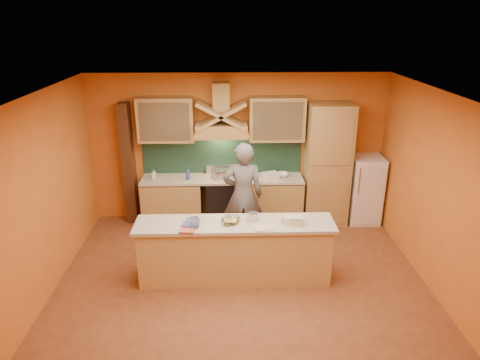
{
  "coord_description": "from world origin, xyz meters",
  "views": [
    {
      "loc": [
        -0.18,
        -5.24,
        3.76
      ],
      "look_at": [
        -0.01,
        0.9,
        1.37
      ],
      "focal_mm": 32.0,
      "sensor_mm": 36.0,
      "label": 1
    }
  ],
  "objects_px": {
    "mixing_bowl": "(231,220)",
    "stove": "(223,201)",
    "person": "(243,195)",
    "kitchen_scale": "(253,217)",
    "fridge": "(364,189)"
  },
  "relations": [
    {
      "from": "mixing_bowl",
      "to": "stove",
      "type": "bearing_deg",
      "value": 94.25
    },
    {
      "from": "stove",
      "to": "person",
      "type": "distance_m",
      "value": 1.02
    },
    {
      "from": "stove",
      "to": "kitchen_scale",
      "type": "xyz_separation_m",
      "value": [
        0.46,
        -1.84,
        0.55
      ]
    },
    {
      "from": "person",
      "to": "kitchen_scale",
      "type": "height_order",
      "value": "person"
    },
    {
      "from": "fridge",
      "to": "kitchen_scale",
      "type": "bearing_deg",
      "value": -140.54
    },
    {
      "from": "fridge",
      "to": "person",
      "type": "bearing_deg",
      "value": -160.38
    },
    {
      "from": "fridge",
      "to": "kitchen_scale",
      "type": "xyz_separation_m",
      "value": [
        -2.24,
        -1.84,
        0.35
      ]
    },
    {
      "from": "kitchen_scale",
      "to": "person",
      "type": "bearing_deg",
      "value": 115.97
    },
    {
      "from": "fridge",
      "to": "stove",
      "type": "bearing_deg",
      "value": 180.0
    },
    {
      "from": "person",
      "to": "kitchen_scale",
      "type": "xyz_separation_m",
      "value": [
        0.11,
        -1.01,
        0.08
      ]
    },
    {
      "from": "stove",
      "to": "fridge",
      "type": "xyz_separation_m",
      "value": [
        2.7,
        0.0,
        0.2
      ]
    },
    {
      "from": "stove",
      "to": "fridge",
      "type": "distance_m",
      "value": 2.71
    },
    {
      "from": "fridge",
      "to": "person",
      "type": "relative_size",
      "value": 0.71
    },
    {
      "from": "stove",
      "to": "fridge",
      "type": "relative_size",
      "value": 0.69
    },
    {
      "from": "stove",
      "to": "kitchen_scale",
      "type": "height_order",
      "value": "kitchen_scale"
    }
  ]
}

